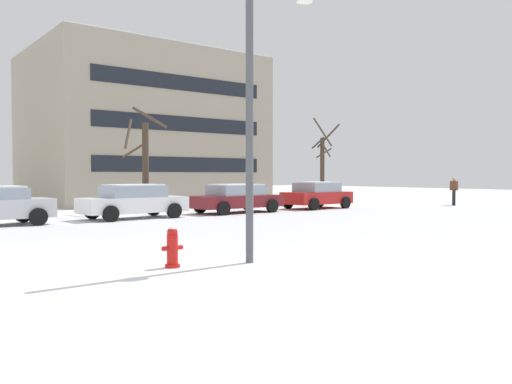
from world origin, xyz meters
TOP-DOWN VIEW (x-y plane):
  - ground_plane at (0.00, 0.00)m, footprint 120.00×120.00m
  - road_surface at (0.00, 3.64)m, footprint 80.00×9.29m
  - fire_hydrant at (0.92, -1.93)m, footprint 0.44×0.30m
  - street_lamp at (2.76, -2.41)m, footprint 1.78×0.36m
  - parked_car_white at (5.24, 9.39)m, footprint 4.45×2.14m
  - parked_car_maroon at (10.59, 9.52)m, footprint 4.60×2.23m
  - parked_car_red at (15.94, 9.54)m, footprint 3.90×2.27m
  - pedestrian_crossing at (24.47, 6.66)m, footprint 0.42×0.45m
  - tree_far_right at (20.20, 13.40)m, footprint 1.94×1.92m
  - tree_far_left at (7.01, 12.06)m, footprint 1.87×2.17m
  - building_far_right at (11.78, 22.41)m, footprint 14.02×11.27m

SIDE VIEW (x-z plane):
  - ground_plane at x=0.00m, z-range 0.00..0.00m
  - road_surface at x=0.00m, z-range 0.00..0.00m
  - fire_hydrant at x=0.92m, z-range 0.00..0.83m
  - parked_car_maroon at x=10.59m, z-range 0.02..1.40m
  - parked_car_white at x=5.24m, z-range 0.02..1.45m
  - parked_car_red at x=15.94m, z-range 0.01..1.47m
  - pedestrian_crossing at x=24.47m, z-range 0.14..1.81m
  - tree_far_left at x=7.01m, z-range -0.02..4.92m
  - tree_far_right at x=20.20m, z-range -0.23..5.23m
  - street_lamp at x=2.76m, z-range 0.65..6.73m
  - building_far_right at x=11.78m, z-range 0.00..9.87m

